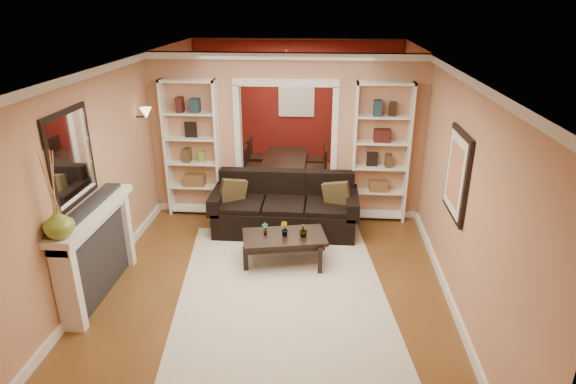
# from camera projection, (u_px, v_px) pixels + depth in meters

# --- Properties ---
(floor) EXTENTS (8.00, 8.00, 0.00)m
(floor) POSITION_uv_depth(u_px,v_px,m) (280.00, 243.00, 7.36)
(floor) COLOR brown
(floor) RESTS_ON ground
(ceiling) EXTENTS (8.00, 8.00, 0.00)m
(ceiling) POSITION_uv_depth(u_px,v_px,m) (278.00, 62.00, 6.35)
(ceiling) COLOR white
(ceiling) RESTS_ON ground
(wall_back) EXTENTS (8.00, 0.00, 8.00)m
(wall_back) POSITION_uv_depth(u_px,v_px,m) (297.00, 103.00, 10.55)
(wall_back) COLOR tan
(wall_back) RESTS_ON ground
(wall_front) EXTENTS (8.00, 0.00, 8.00)m
(wall_front) POSITION_uv_depth(u_px,v_px,m) (220.00, 349.00, 3.16)
(wall_front) COLOR tan
(wall_front) RESTS_ON ground
(wall_left) EXTENTS (0.00, 8.00, 8.00)m
(wall_left) POSITION_uv_depth(u_px,v_px,m) (126.00, 156.00, 7.02)
(wall_left) COLOR tan
(wall_left) RESTS_ON ground
(wall_right) EXTENTS (0.00, 8.00, 8.00)m
(wall_right) POSITION_uv_depth(u_px,v_px,m) (440.00, 163.00, 6.69)
(wall_right) COLOR tan
(wall_right) RESTS_ON ground
(partition_wall) EXTENTS (4.50, 0.15, 2.70)m
(partition_wall) POSITION_uv_depth(u_px,v_px,m) (286.00, 137.00, 7.96)
(partition_wall) COLOR tan
(partition_wall) RESTS_ON floor
(red_back_panel) EXTENTS (4.44, 0.04, 2.64)m
(red_back_panel) POSITION_uv_depth(u_px,v_px,m) (297.00, 104.00, 10.53)
(red_back_panel) COLOR maroon
(red_back_panel) RESTS_ON floor
(dining_window) EXTENTS (0.78, 0.03, 0.98)m
(dining_window) POSITION_uv_depth(u_px,v_px,m) (296.00, 94.00, 10.41)
(dining_window) COLOR #8CA5CC
(dining_window) RESTS_ON wall_back
(area_rug) EXTENTS (3.02, 3.92, 0.01)m
(area_rug) POSITION_uv_depth(u_px,v_px,m) (282.00, 289.00, 6.20)
(area_rug) COLOR beige
(area_rug) RESTS_ON floor
(sofa) EXTENTS (2.30, 0.99, 0.90)m
(sofa) POSITION_uv_depth(u_px,v_px,m) (285.00, 205.00, 7.60)
(sofa) COLOR black
(sofa) RESTS_ON floor
(pillow_left) EXTENTS (0.41, 0.30, 0.40)m
(pillow_left) POSITION_uv_depth(u_px,v_px,m) (233.00, 193.00, 7.57)
(pillow_left) COLOR brown
(pillow_left) RESTS_ON sofa
(pillow_right) EXTENTS (0.43, 0.23, 0.41)m
(pillow_right) POSITION_uv_depth(u_px,v_px,m) (337.00, 195.00, 7.45)
(pillow_right) COLOR brown
(pillow_right) RESTS_ON sofa
(coffee_table) EXTENTS (1.23, 0.83, 0.43)m
(coffee_table) POSITION_uv_depth(u_px,v_px,m) (284.00, 249.00, 6.74)
(coffee_table) COLOR black
(coffee_table) RESTS_ON floor
(plant_left) EXTENTS (0.12, 0.11, 0.18)m
(plant_left) POSITION_uv_depth(u_px,v_px,m) (265.00, 229.00, 6.65)
(plant_left) COLOR #336626
(plant_left) RESTS_ON coffee_table
(plant_center) EXTENTS (0.14, 0.14, 0.20)m
(plant_center) POSITION_uv_depth(u_px,v_px,m) (284.00, 229.00, 6.62)
(plant_center) COLOR #336626
(plant_center) RESTS_ON coffee_table
(plant_right) EXTENTS (0.15, 0.15, 0.20)m
(plant_right) POSITION_uv_depth(u_px,v_px,m) (303.00, 230.00, 6.60)
(plant_right) COLOR #336626
(plant_right) RESTS_ON coffee_table
(bookshelf_left) EXTENTS (0.90, 0.30, 2.30)m
(bookshelf_left) POSITION_uv_depth(u_px,v_px,m) (192.00, 149.00, 7.99)
(bookshelf_left) COLOR white
(bookshelf_left) RESTS_ON floor
(bookshelf_right) EXTENTS (0.90, 0.30, 2.30)m
(bookshelf_right) POSITION_uv_depth(u_px,v_px,m) (381.00, 154.00, 7.77)
(bookshelf_right) COLOR white
(bookshelf_right) RESTS_ON floor
(fireplace) EXTENTS (0.32, 1.70, 1.16)m
(fireplace) POSITION_uv_depth(u_px,v_px,m) (99.00, 253.00, 5.91)
(fireplace) COLOR white
(fireplace) RESTS_ON floor
(vase) EXTENTS (0.37, 0.37, 0.33)m
(vase) POSITION_uv_depth(u_px,v_px,m) (58.00, 223.00, 4.98)
(vase) COLOR olive
(vase) RESTS_ON fireplace
(mirror) EXTENTS (0.03, 0.95, 1.10)m
(mirror) POSITION_uv_depth(u_px,v_px,m) (71.00, 158.00, 5.46)
(mirror) COLOR silver
(mirror) RESTS_ON wall_left
(wall_sconce) EXTENTS (0.18, 0.18, 0.22)m
(wall_sconce) POSITION_uv_depth(u_px,v_px,m) (142.00, 115.00, 7.34)
(wall_sconce) COLOR #FFE0A5
(wall_sconce) RESTS_ON wall_left
(framed_art) EXTENTS (0.04, 0.85, 1.05)m
(framed_art) POSITION_uv_depth(u_px,v_px,m) (456.00, 174.00, 5.69)
(framed_art) COLOR black
(framed_art) RESTS_ON wall_right
(dining_table) EXTENTS (1.53, 0.85, 0.54)m
(dining_table) POSITION_uv_depth(u_px,v_px,m) (286.00, 170.00, 9.66)
(dining_table) COLOR black
(dining_table) RESTS_ON floor
(dining_chair_nw) EXTENTS (0.50, 0.50, 0.84)m
(dining_chair_nw) POSITION_uv_depth(u_px,v_px,m) (257.00, 167.00, 9.37)
(dining_chair_nw) COLOR black
(dining_chair_nw) RESTS_ON floor
(dining_chair_ne) EXTENTS (0.51, 0.51, 0.86)m
(dining_chair_ne) POSITION_uv_depth(u_px,v_px,m) (313.00, 168.00, 9.28)
(dining_chair_ne) COLOR black
(dining_chair_ne) RESTS_ON floor
(dining_chair_sw) EXTENTS (0.56, 0.56, 0.86)m
(dining_chair_sw) POSITION_uv_depth(u_px,v_px,m) (261.00, 158.00, 9.92)
(dining_chair_sw) COLOR black
(dining_chair_sw) RESTS_ON floor
(dining_chair_se) EXTENTS (0.47, 0.47, 0.81)m
(dining_chair_se) POSITION_uv_depth(u_px,v_px,m) (314.00, 160.00, 9.85)
(dining_chair_se) COLOR black
(dining_chair_se) RESTS_ON floor
(chandelier) EXTENTS (0.50, 0.50, 0.30)m
(chandelier) POSITION_uv_depth(u_px,v_px,m) (293.00, 81.00, 9.10)
(chandelier) COLOR #362618
(chandelier) RESTS_ON ceiling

